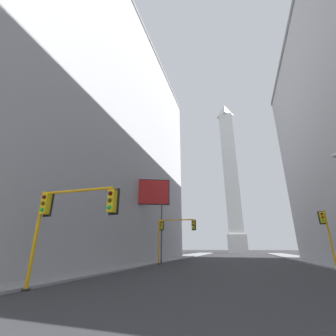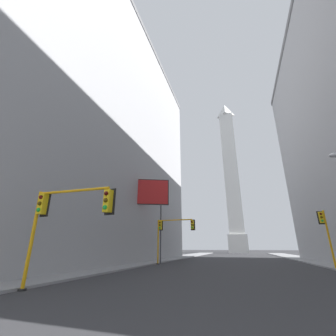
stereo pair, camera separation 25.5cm
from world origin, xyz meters
name	(u,v)px [view 2 (the right image)]	position (x,y,z in m)	size (l,w,h in m)	color
sidewalk_left	(153,261)	(-11.69, 33.22, 0.07)	(5.00, 110.74, 0.15)	gray
sidewalk_right	(333,264)	(11.69, 33.22, 0.07)	(5.00, 110.74, 0.15)	gray
building_left	(85,137)	(-22.75, 27.92, 20.07)	(22.08, 48.74, 40.13)	#9E9EA0
obelisk	(231,174)	(0.00, 92.28, 30.95)	(7.07, 7.07, 65.06)	silver
traffic_light_near_left	(62,212)	(-7.46, 8.53, 3.73)	(4.84, 0.52, 4.91)	orange
traffic_light_mid_right	(326,230)	(9.39, 25.57, 3.66)	(0.77, 0.51, 5.54)	orange
traffic_light_mid_left	(170,230)	(-7.29, 27.62, 4.16)	(5.08, 0.52, 5.45)	orange
billboard_sign	(145,194)	(-10.93, 27.39, 9.05)	(6.15, 2.86, 11.18)	#3F3F42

